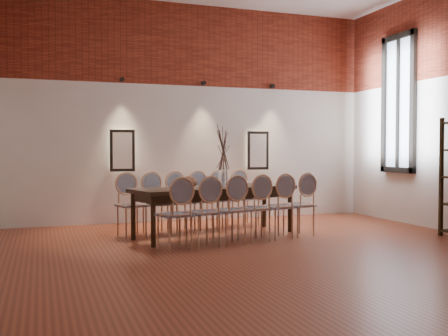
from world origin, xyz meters
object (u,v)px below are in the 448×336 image
object	(u,v)px
chair_near_d	(254,208)
chair_near_f	(299,205)
chair_near_e	(277,207)
chair_near_c	(229,210)
chair_far_a	(132,205)
chair_far_f	(246,198)
vase	(223,177)
chair_near_a	(175,215)
chair_far_b	(157,204)
chair_near_b	(203,212)
bowl	(189,182)
chair_far_c	(181,202)
book	(212,185)
chair_far_e	(225,199)
dining_table	(215,211)
chair_far_d	(204,201)

from	to	relation	value
chair_near_d	chair_near_f	xyz separation A→B (m)	(0.83, 0.21, 0.00)
chair_near_e	chair_near_f	xyz separation A→B (m)	(0.42, 0.10, 0.00)
chair_near_c	chair_far_a	bearing A→B (deg)	121.72
chair_far_f	vase	world-z (taller)	vase
chair_near_a	chair_near_e	bearing A→B (deg)	0.00
chair_near_d	chair_far_b	size ratio (longest dim) A/B	1.00
chair_far_b	chair_near_e	bearing A→B (deg)	132.83
chair_near_b	chair_near_e	distance (m)	1.28
chair_near_c	chair_far_b	world-z (taller)	same
chair_near_b	chair_near_f	size ratio (longest dim) A/B	1.00
chair_far_a	vase	xyz separation A→B (m)	(1.34, -0.38, 0.43)
chair_near_a	chair_far_a	size ratio (longest dim) A/B	1.00
bowl	chair_near_a	bearing A→B (deg)	-118.15
chair_near_d	chair_far_c	xyz separation A→B (m)	(-0.75, 1.24, 0.00)
chair_far_c	book	world-z (taller)	chair_far_c
chair_far_a	chair_far_f	distance (m)	2.14
chair_near_b	chair_far_e	size ratio (longest dim) A/B	1.00
chair_near_a	chair_far_a	xyz separation A→B (m)	(-0.34, 1.34, 0.00)
chair_near_d	chair_far_c	size ratio (longest dim) A/B	1.00
chair_near_a	chair_near_d	world-z (taller)	same
chair_near_a	chair_near_c	world-z (taller)	same
dining_table	chair_far_f	distance (m)	1.28
chair_near_b	chair_far_c	world-z (taller)	same
chair_near_d	chair_far_e	bearing A→B (deg)	72.83
chair_far_b	book	size ratio (longest dim) A/B	3.62
chair_near_a	chair_near_e	distance (m)	1.71
chair_near_b	dining_table	bearing A→B (deg)	47.17
chair_near_e	bowl	xyz separation A→B (m)	(-1.25, 0.35, 0.37)
chair_far_d	vase	size ratio (longest dim) A/B	3.13
chair_near_a	chair_far_f	size ratio (longest dim) A/B	1.00
chair_near_a	chair_far_e	distance (m)	2.20
chair_near_f	bowl	world-z (taller)	chair_near_f
chair_far_e	chair_near_a	bearing A→B (deg)	38.97
chair_near_e	bowl	size ratio (longest dim) A/B	3.92
chair_far_a	chair_far_d	xyz separation A→B (m)	(1.25, 0.31, 0.00)
chair_near_a	bowl	world-z (taller)	chair_near_a
chair_near_c	chair_far_f	size ratio (longest dim) A/B	1.00
chair_near_d	bowl	bearing A→B (deg)	137.47
dining_table	chair_near_b	world-z (taller)	chair_near_b
chair_near_c	chair_far_d	xyz separation A→B (m)	(0.08, 1.45, 0.00)
chair_far_b	chair_far_e	world-z (taller)	same
bowl	book	distance (m)	0.55
chair_near_b	chair_far_f	size ratio (longest dim) A/B	1.00
chair_far_c	chair_far_e	xyz separation A→B (m)	(0.83, 0.21, 0.00)
chair_near_c	chair_near_a	bearing A→B (deg)	180.00
bowl	book	world-z (taller)	bowl
chair_near_c	book	world-z (taller)	chair_near_c
chair_far_b	chair_near_a	bearing A→B (deg)	72.83
chair_near_e	chair_far_c	bearing A→B (deg)	121.72
chair_near_e	chair_far_a	bearing A→B (deg)	141.03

